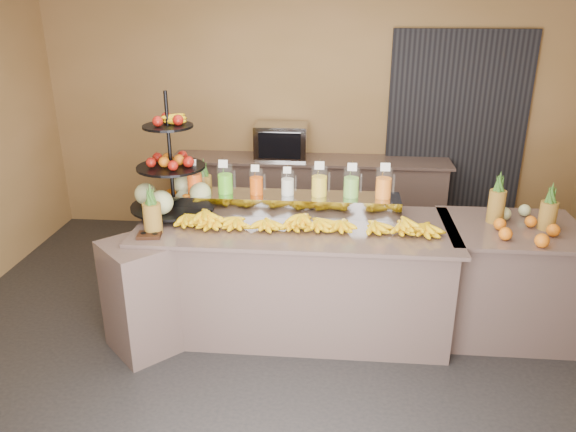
# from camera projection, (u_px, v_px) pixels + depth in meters

# --- Properties ---
(ground) EXTENTS (6.00, 6.00, 0.00)m
(ground) POSITION_uv_depth(u_px,v_px,m) (293.00, 346.00, 4.49)
(ground) COLOR black
(ground) RESTS_ON ground
(room_envelope) EXTENTS (6.04, 5.02, 2.82)m
(room_envelope) POSITION_uv_depth(u_px,v_px,m) (325.00, 94.00, 4.52)
(room_envelope) COLOR olive
(room_envelope) RESTS_ON ground
(buffet_counter) EXTENTS (2.75, 1.25, 0.93)m
(buffet_counter) POSITION_uv_depth(u_px,v_px,m) (281.00, 279.00, 4.57)
(buffet_counter) COLOR gray
(buffet_counter) RESTS_ON ground
(right_counter) EXTENTS (1.08, 0.88, 0.93)m
(right_counter) POSITION_uv_depth(u_px,v_px,m) (506.00, 280.00, 4.55)
(right_counter) COLOR gray
(right_counter) RESTS_ON ground
(back_ledge) EXTENTS (3.10, 0.55, 0.93)m
(back_ledge) POSITION_uv_depth(u_px,v_px,m) (309.00, 198.00, 6.41)
(back_ledge) COLOR gray
(back_ledge) RESTS_ON ground
(pitcher_tray) EXTENTS (1.85, 0.30, 0.15)m
(pitcher_tray) POSITION_uv_depth(u_px,v_px,m) (288.00, 203.00, 4.67)
(pitcher_tray) COLOR gray
(pitcher_tray) RESTS_ON buffet_counter
(juice_pitcher_orange_a) EXTENTS (0.13, 0.13, 0.31)m
(juice_pitcher_orange_a) POSITION_uv_depth(u_px,v_px,m) (194.00, 180.00, 4.67)
(juice_pitcher_orange_a) COLOR silver
(juice_pitcher_orange_a) RESTS_ON pitcher_tray
(juice_pitcher_green) EXTENTS (0.13, 0.13, 0.31)m
(juice_pitcher_green) POSITION_uv_depth(u_px,v_px,m) (225.00, 181.00, 4.65)
(juice_pitcher_green) COLOR silver
(juice_pitcher_green) RESTS_ON pitcher_tray
(juice_pitcher_orange_b) EXTENTS (0.11, 0.12, 0.27)m
(juice_pitcher_orange_b) POSITION_uv_depth(u_px,v_px,m) (256.00, 183.00, 4.63)
(juice_pitcher_orange_b) COLOR silver
(juice_pitcher_orange_b) RESTS_ON pitcher_tray
(juice_pitcher_milk) EXTENTS (0.11, 0.11, 0.26)m
(juice_pitcher_milk) POSITION_uv_depth(u_px,v_px,m) (288.00, 184.00, 4.61)
(juice_pitcher_milk) COLOR silver
(juice_pitcher_milk) RESTS_ON pitcher_tray
(juice_pitcher_lemon) EXTENTS (0.13, 0.14, 0.32)m
(juice_pitcher_lemon) POSITION_uv_depth(u_px,v_px,m) (319.00, 183.00, 4.58)
(juice_pitcher_lemon) COLOR silver
(juice_pitcher_lemon) RESTS_ON pitcher_tray
(juice_pitcher_lime) EXTENTS (0.13, 0.13, 0.31)m
(juice_pitcher_lime) POSITION_uv_depth(u_px,v_px,m) (351.00, 184.00, 4.56)
(juice_pitcher_lime) COLOR silver
(juice_pitcher_lime) RESTS_ON pitcher_tray
(juice_pitcher_orange_c) EXTENTS (0.13, 0.14, 0.32)m
(juice_pitcher_orange_c) POSITION_uv_depth(u_px,v_px,m) (384.00, 185.00, 4.54)
(juice_pitcher_orange_c) COLOR silver
(juice_pitcher_orange_c) RESTS_ON pitcher_tray
(banana_heap) EXTENTS (2.15, 0.19, 0.18)m
(banana_heap) POSITION_uv_depth(u_px,v_px,m) (304.00, 220.00, 4.34)
(banana_heap) COLOR yellow
(banana_heap) RESTS_ON buffet_counter
(fruit_stand) EXTENTS (0.79, 0.79, 1.00)m
(fruit_stand) POSITION_uv_depth(u_px,v_px,m) (179.00, 183.00, 4.60)
(fruit_stand) COLOR black
(fruit_stand) RESTS_ON buffet_counter
(condiment_caddy) EXTENTS (0.19, 0.15, 0.03)m
(condiment_caddy) POSITION_uv_depth(u_px,v_px,m) (149.00, 235.00, 4.20)
(condiment_caddy) COLOR black
(condiment_caddy) RESTS_ON buffet_counter
(pineapple_left_a) EXTENTS (0.14, 0.14, 0.39)m
(pineapple_left_a) POSITION_uv_depth(u_px,v_px,m) (152.00, 215.00, 4.23)
(pineapple_left_a) COLOR brown
(pineapple_left_a) RESTS_ON buffet_counter
(pineapple_left_b) EXTENTS (0.13, 0.13, 0.40)m
(pineapple_left_b) POSITION_uv_depth(u_px,v_px,m) (205.00, 185.00, 4.88)
(pineapple_left_b) COLOR brown
(pineapple_left_b) RESTS_ON buffet_counter
(right_fruit_pile) EXTENTS (0.50, 0.48, 0.26)m
(right_fruit_pile) POSITION_uv_depth(u_px,v_px,m) (522.00, 220.00, 4.29)
(right_fruit_pile) COLOR brown
(right_fruit_pile) RESTS_ON right_counter
(oven_warmer) EXTENTS (0.57, 0.40, 0.38)m
(oven_warmer) POSITION_uv_depth(u_px,v_px,m) (281.00, 141.00, 6.20)
(oven_warmer) COLOR gray
(oven_warmer) RESTS_ON back_ledge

